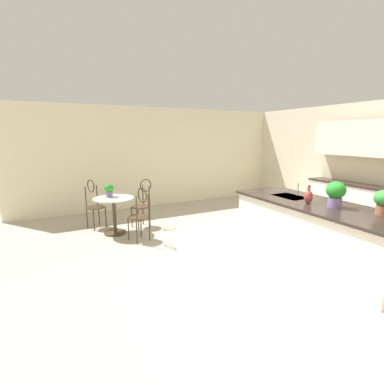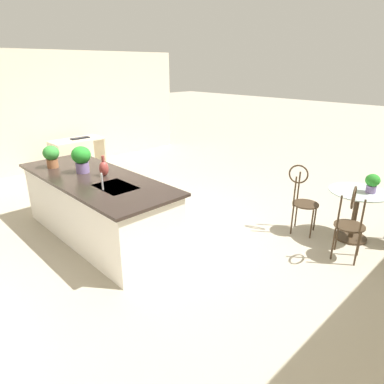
{
  "view_description": "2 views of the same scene",
  "coord_description": "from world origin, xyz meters",
  "px_view_note": "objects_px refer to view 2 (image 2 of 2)",
  "views": [
    {
      "loc": [
        3.21,
        -2.8,
        1.96
      ],
      "look_at": [
        -0.66,
        -0.84,
        1.08
      ],
      "focal_mm": 26.25,
      "sensor_mm": 36.0,
      "label": 1
    },
    {
      "loc": [
        -3.86,
        2.99,
        2.39
      ],
      "look_at": [
        -1.02,
        0.23,
        0.89
      ],
      "focal_mm": 31.63,
      "sensor_mm": 36.0,
      "label": 2
    }
  ],
  "objects_px": {
    "bistro_table": "(355,210)",
    "potted_plant_counter_far": "(51,155)",
    "chair_by_island": "(302,196)",
    "potted_plant_counter_near": "(81,158)",
    "potted_plant_on_table": "(372,182)",
    "vase_on_counter": "(104,168)",
    "writing_desk": "(78,149)",
    "keyboard": "(80,138)",
    "chair_toward_desk": "(350,220)"
  },
  "relations": [
    {
      "from": "keyboard",
      "to": "potted_plant_counter_far",
      "type": "relative_size",
      "value": 1.31
    },
    {
      "from": "keyboard",
      "to": "potted_plant_counter_near",
      "type": "bearing_deg",
      "value": 154.13
    },
    {
      "from": "chair_by_island",
      "to": "potted_plant_counter_near",
      "type": "height_order",
      "value": "potted_plant_counter_near"
    },
    {
      "from": "chair_by_island",
      "to": "keyboard",
      "type": "distance_m",
      "value": 5.41
    },
    {
      "from": "writing_desk",
      "to": "potted_plant_counter_near",
      "type": "distance_m",
      "value": 3.41
    },
    {
      "from": "keyboard",
      "to": "potted_plant_counter_far",
      "type": "distance_m",
      "value": 3.06
    },
    {
      "from": "chair_toward_desk",
      "to": "writing_desk",
      "type": "xyz_separation_m",
      "value": [
        6.15,
        0.57,
        -0.06
      ]
    },
    {
      "from": "vase_on_counter",
      "to": "writing_desk",
      "type": "bearing_deg",
      "value": -20.1
    },
    {
      "from": "chair_by_island",
      "to": "potted_plant_on_table",
      "type": "distance_m",
      "value": 0.93
    },
    {
      "from": "writing_desk",
      "to": "chair_by_island",
      "type": "bearing_deg",
      "value": -170.76
    },
    {
      "from": "chair_by_island",
      "to": "writing_desk",
      "type": "distance_m",
      "value": 5.4
    },
    {
      "from": "bistro_table",
      "to": "keyboard",
      "type": "relative_size",
      "value": 1.82
    },
    {
      "from": "bistro_table",
      "to": "potted_plant_counter_near",
      "type": "xyz_separation_m",
      "value": [
        2.93,
        2.6,
        0.69
      ]
    },
    {
      "from": "potted_plant_counter_far",
      "to": "potted_plant_counter_near",
      "type": "xyz_separation_m",
      "value": [
        -0.55,
        -0.21,
        0.03
      ]
    },
    {
      "from": "bistro_table",
      "to": "chair_by_island",
      "type": "distance_m",
      "value": 0.75
    },
    {
      "from": "chair_by_island",
      "to": "vase_on_counter",
      "type": "distance_m",
      "value": 2.9
    },
    {
      "from": "bistro_table",
      "to": "potted_plant_counter_far",
      "type": "height_order",
      "value": "potted_plant_counter_far"
    },
    {
      "from": "potted_plant_counter_far",
      "to": "vase_on_counter",
      "type": "xyz_separation_m",
      "value": [
        -0.9,
        -0.35,
        -0.08
      ]
    },
    {
      "from": "bistro_table",
      "to": "potted_plant_on_table",
      "type": "bearing_deg",
      "value": -158.24
    },
    {
      "from": "keyboard",
      "to": "bistro_table",
      "type": "bearing_deg",
      "value": -169.54
    },
    {
      "from": "potted_plant_counter_far",
      "to": "vase_on_counter",
      "type": "height_order",
      "value": "potted_plant_counter_far"
    },
    {
      "from": "chair_by_island",
      "to": "potted_plant_on_table",
      "type": "bearing_deg",
      "value": -153.33
    },
    {
      "from": "potted_plant_on_table",
      "to": "potted_plant_counter_near",
      "type": "height_order",
      "value": "potted_plant_counter_near"
    },
    {
      "from": "keyboard",
      "to": "potted_plant_counter_near",
      "type": "xyz_separation_m",
      "value": [
        -3.07,
        1.49,
        0.39
      ]
    },
    {
      "from": "potted_plant_counter_far",
      "to": "vase_on_counter",
      "type": "relative_size",
      "value": 1.16
    },
    {
      "from": "chair_by_island",
      "to": "potted_plant_on_table",
      "type": "height_order",
      "value": "chair_by_island"
    },
    {
      "from": "potted_plant_counter_near",
      "to": "keyboard",
      "type": "bearing_deg",
      "value": -25.87
    },
    {
      "from": "bistro_table",
      "to": "vase_on_counter",
      "type": "bearing_deg",
      "value": 43.52
    },
    {
      "from": "writing_desk",
      "to": "potted_plant_counter_far",
      "type": "height_order",
      "value": "potted_plant_counter_far"
    },
    {
      "from": "chair_toward_desk",
      "to": "keyboard",
      "type": "bearing_deg",
      "value": 4.35
    },
    {
      "from": "keyboard",
      "to": "vase_on_counter",
      "type": "bearing_deg",
      "value": 158.55
    },
    {
      "from": "writing_desk",
      "to": "vase_on_counter",
      "type": "xyz_separation_m",
      "value": [
        -3.4,
        1.24,
        0.52
      ]
    },
    {
      "from": "chair_toward_desk",
      "to": "vase_on_counter",
      "type": "xyz_separation_m",
      "value": [
        2.75,
        1.81,
        0.46
      ]
    },
    {
      "from": "writing_desk",
      "to": "keyboard",
      "type": "xyz_separation_m",
      "value": [
        0.02,
        -0.1,
        0.25
      ]
    },
    {
      "from": "vase_on_counter",
      "to": "chair_by_island",
      "type": "bearing_deg",
      "value": -132.44
    },
    {
      "from": "bistro_table",
      "to": "writing_desk",
      "type": "height_order",
      "value": "same"
    },
    {
      "from": "keyboard",
      "to": "potted_plant_counter_far",
      "type": "xyz_separation_m",
      "value": [
        -2.52,
        1.7,
        0.36
      ]
    },
    {
      "from": "vase_on_counter",
      "to": "potted_plant_counter_far",
      "type": "bearing_deg",
      "value": 21.34
    },
    {
      "from": "chair_by_island",
      "to": "potted_plant_counter_near",
      "type": "distance_m",
      "value": 3.26
    },
    {
      "from": "potted_plant_counter_far",
      "to": "writing_desk",
      "type": "bearing_deg",
      "value": -32.55
    },
    {
      "from": "potted_plant_on_table",
      "to": "vase_on_counter",
      "type": "relative_size",
      "value": 0.92
    },
    {
      "from": "chair_by_island",
      "to": "potted_plant_counter_near",
      "type": "relative_size",
      "value": 2.71
    },
    {
      "from": "chair_toward_desk",
      "to": "potted_plant_counter_far",
      "type": "distance_m",
      "value": 4.28
    },
    {
      "from": "potted_plant_on_table",
      "to": "potted_plant_counter_near",
      "type": "distance_m",
      "value": 4.06
    },
    {
      "from": "bistro_table",
      "to": "chair_toward_desk",
      "type": "relative_size",
      "value": 0.77
    },
    {
      "from": "bistro_table",
      "to": "chair_by_island",
      "type": "bearing_deg",
      "value": 27.61
    },
    {
      "from": "chair_toward_desk",
      "to": "potted_plant_on_table",
      "type": "xyz_separation_m",
      "value": [
        0.04,
        -0.69,
        0.32
      ]
    },
    {
      "from": "writing_desk",
      "to": "potted_plant_on_table",
      "type": "relative_size",
      "value": 4.52
    },
    {
      "from": "bistro_table",
      "to": "chair_by_island",
      "type": "height_order",
      "value": "chair_by_island"
    },
    {
      "from": "potted_plant_on_table",
      "to": "potted_plant_counter_near",
      "type": "relative_size",
      "value": 0.69
    }
  ]
}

